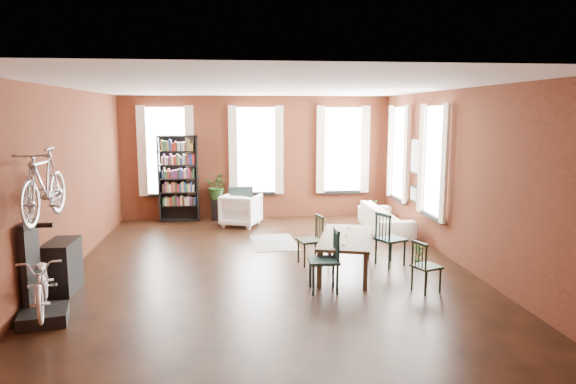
{
  "coord_description": "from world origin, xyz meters",
  "views": [
    {
      "loc": [
        -0.62,
        -8.95,
        2.76
      ],
      "look_at": [
        0.42,
        0.6,
        1.28
      ],
      "focal_mm": 32.0,
      "sensor_mm": 36.0,
      "label": 1
    }
  ],
  "objects": [
    {
      "name": "room",
      "position": [
        0.25,
        0.62,
        2.14
      ],
      "size": [
        9.0,
        9.04,
        3.22
      ],
      "color": "black",
      "rests_on": "ground"
    },
    {
      "name": "dining_table",
      "position": [
        1.32,
        -0.44,
        0.32
      ],
      "size": [
        1.36,
        2.06,
        0.65
      ],
      "primitive_type": "cube",
      "rotation": [
        0.0,
        0.0,
        -0.28
      ],
      "color": "#4C402D",
      "rests_on": "ground"
    },
    {
      "name": "dining_chair_a",
      "position": [
        0.77,
        -1.34,
        0.5
      ],
      "size": [
        0.47,
        0.47,
        0.99
      ],
      "primitive_type": "cube",
      "rotation": [
        0.0,
        0.0,
        -1.6
      ],
      "color": "#1A3937",
      "rests_on": "ground"
    },
    {
      "name": "dining_chair_b",
      "position": [
        0.77,
        0.1,
        0.45
      ],
      "size": [
        0.5,
        0.5,
        0.91
      ],
      "primitive_type": "cube",
      "rotation": [
        0.0,
        0.0,
        -1.36
      ],
      "color": "#1F2E1B",
      "rests_on": "ground"
    },
    {
      "name": "dining_chair_c",
      "position": [
        2.36,
        -1.52,
        0.4
      ],
      "size": [
        0.48,
        0.48,
        0.8
      ],
      "primitive_type": "cube",
      "rotation": [
        0.0,
        0.0,
        1.94
      ],
      "color": "black",
      "rests_on": "ground"
    },
    {
      "name": "dining_chair_d",
      "position": [
        2.23,
        -0.09,
        0.49
      ],
      "size": [
        0.59,
        0.59,
        0.97
      ],
      "primitive_type": "cube",
      "rotation": [
        0.0,
        0.0,
        1.99
      ],
      "color": "#183634",
      "rests_on": "ground"
    },
    {
      "name": "bookshelf",
      "position": [
        -2.0,
        4.3,
        1.1
      ],
      "size": [
        1.0,
        0.32,
        2.2
      ],
      "primitive_type": "cube",
      "color": "black",
      "rests_on": "ground"
    },
    {
      "name": "white_armchair",
      "position": [
        -0.43,
        3.51,
        0.44
      ],
      "size": [
        1.09,
        1.06,
        0.87
      ],
      "primitive_type": "imported",
      "rotation": [
        0.0,
        0.0,
        2.75
      ],
      "color": "white",
      "rests_on": "ground"
    },
    {
      "name": "cream_sofa",
      "position": [
        2.95,
        2.6,
        0.41
      ],
      "size": [
        0.61,
        2.08,
        0.81
      ],
      "primitive_type": "imported",
      "rotation": [
        0.0,
        0.0,
        1.57
      ],
      "color": "beige",
      "rests_on": "ground"
    },
    {
      "name": "striped_rug",
      "position": [
        0.24,
        1.75,
        0.01
      ],
      "size": [
        1.01,
        1.51,
        0.01
      ],
      "primitive_type": "cube",
      "rotation": [
        0.0,
        0.0,
        0.07
      ],
      "color": "black",
      "rests_on": "ground"
    },
    {
      "name": "bike_trainer",
      "position": [
        -3.15,
        -2.15,
        0.09
      ],
      "size": [
        0.71,
        0.71,
        0.17
      ],
      "primitive_type": "cube",
      "rotation": [
        0.0,
        0.0,
        0.23
      ],
      "color": "black",
      "rests_on": "ground"
    },
    {
      "name": "bike_wall_rack",
      "position": [
        -3.4,
        -1.8,
        0.65
      ],
      "size": [
        0.16,
        0.6,
        1.3
      ],
      "primitive_type": "cube",
      "color": "black",
      "rests_on": "ground"
    },
    {
      "name": "console_table",
      "position": [
        -3.28,
        -0.9,
        0.4
      ],
      "size": [
        0.4,
        0.8,
        0.8
      ],
      "primitive_type": "cube",
      "color": "black",
      "rests_on": "ground"
    },
    {
      "name": "plant_stand",
      "position": [
        -1.05,
        4.3,
        0.27
      ],
      "size": [
        0.28,
        0.28,
        0.54
      ],
      "primitive_type": "cube",
      "rotation": [
        0.0,
        0.0,
        0.03
      ],
      "color": "black",
      "rests_on": "ground"
    },
    {
      "name": "plant_by_sofa",
      "position": [
        2.92,
        3.66,
        0.13
      ],
      "size": [
        0.49,
        0.65,
        0.26
      ],
      "primitive_type": "imported",
      "rotation": [
        0.0,
        0.0,
        0.33
      ],
      "color": "#305421",
      "rests_on": "ground"
    },
    {
      "name": "plant_small",
      "position": [
        2.72,
        -0.17,
        0.07
      ],
      "size": [
        0.26,
        0.42,
        0.14
      ],
      "primitive_type": "imported",
      "rotation": [
        0.0,
        0.0,
        0.15
      ],
      "color": "#2C6026",
      "rests_on": "ground"
    },
    {
      "name": "bicycle_floor",
      "position": [
        -3.13,
        -2.15,
        0.91
      ],
      "size": [
        0.71,
        0.89,
        1.48
      ],
      "primitive_type": "imported",
      "rotation": [
        0.0,
        0.0,
        0.28
      ],
      "color": "silver",
      "rests_on": "bike_trainer"
    },
    {
      "name": "bicycle_hung",
      "position": [
        -3.15,
        -1.8,
        2.13
      ],
      "size": [
        0.47,
        1.0,
        1.66
      ],
      "primitive_type": "imported",
      "color": "#A5A8AD",
      "rests_on": "bike_wall_rack"
    },
    {
      "name": "plant_on_stand",
      "position": [
        -1.02,
        4.33,
        0.81
      ],
      "size": [
        0.85,
        0.88,
        0.54
      ],
      "primitive_type": "imported",
      "rotation": [
        0.0,
        0.0,
        -0.43
      ],
      "color": "#275220",
      "rests_on": "plant_stand"
    }
  ]
}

